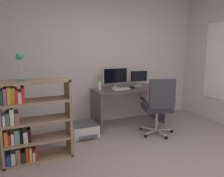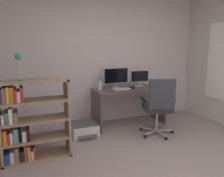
% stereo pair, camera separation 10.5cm
% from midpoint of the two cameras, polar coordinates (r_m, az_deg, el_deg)
% --- Properties ---
extents(wall_back, '(4.41, 0.10, 2.71)m').
position_cam_midpoint_polar(wall_back, '(4.67, -3.72, 7.94)').
color(wall_back, silver).
rests_on(wall_back, ground).
extents(desk, '(1.43, 0.60, 0.75)m').
position_cam_midpoint_polar(desk, '(4.55, 3.54, -2.41)').
color(desk, '#58464A').
rests_on(desk, ground).
extents(monitor_main, '(0.55, 0.18, 0.41)m').
position_cam_midpoint_polar(monitor_main, '(4.49, 0.15, 3.10)').
color(monitor_main, '#B2B5B7').
rests_on(monitor_main, desk).
extents(monitor_secondary, '(0.39, 0.18, 0.33)m').
position_cam_midpoint_polar(monitor_secondary, '(4.75, 6.11, 2.91)').
color(monitor_secondary, '#B2B5B7').
rests_on(monitor_secondary, desk).
extents(keyboard, '(0.35, 0.15, 0.02)m').
position_cam_midpoint_polar(keyboard, '(4.38, 1.72, -0.09)').
color(keyboard, silver).
rests_on(keyboard, desk).
extents(computer_mouse, '(0.08, 0.11, 0.03)m').
position_cam_midpoint_polar(computer_mouse, '(4.48, 4.31, 0.23)').
color(computer_mouse, black).
rests_on(computer_mouse, desk).
extents(desktop_speaker, '(0.07, 0.07, 0.17)m').
position_cam_midpoint_polar(desktop_speaker, '(4.34, -3.89, 0.79)').
color(desktop_speaker, silver).
rests_on(desktop_speaker, desk).
extents(office_chair, '(0.63, 0.65, 1.05)m').
position_cam_midpoint_polar(office_chair, '(4.02, 11.03, -3.86)').
color(office_chair, '#B7BABC').
rests_on(office_chair, ground).
extents(bookshelf, '(0.93, 0.34, 1.13)m').
position_cam_midpoint_polar(bookshelf, '(3.34, -21.27, -8.31)').
color(bookshelf, '#937758').
rests_on(bookshelf, ground).
extents(desk_lamp, '(0.11, 0.11, 0.36)m').
position_cam_midpoint_polar(desk_lamp, '(3.17, -23.18, 6.34)').
color(desk_lamp, '#269258').
rests_on(desk_lamp, bookshelf).
extents(printer, '(0.47, 0.51, 0.22)m').
position_cam_midpoint_polar(printer, '(4.16, -7.88, -10.15)').
color(printer, silver).
rests_on(printer, ground).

